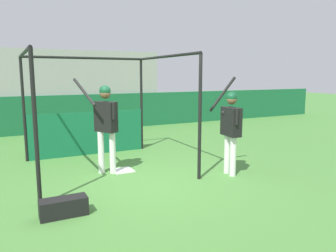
# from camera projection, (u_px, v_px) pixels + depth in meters

# --- Properties ---
(ground_plane) EXTENTS (60.00, 60.00, 0.00)m
(ground_plane) POSITION_uv_depth(u_px,v_px,m) (153.00, 182.00, 6.50)
(ground_plane) COLOR #477F38
(outfield_wall) EXTENTS (24.00, 0.12, 1.37)m
(outfield_wall) POSITION_uv_depth(u_px,v_px,m) (80.00, 113.00, 12.35)
(outfield_wall) COLOR #196038
(outfield_wall) RESTS_ON ground
(bleacher_section) EXTENTS (6.50, 3.20, 3.05)m
(bleacher_section) POSITION_uv_depth(u_px,v_px,m) (71.00, 89.00, 13.69)
(bleacher_section) COLOR #9E9E99
(bleacher_section) RESTS_ON ground
(batting_cage) EXTENTS (3.13, 3.16, 2.57)m
(batting_cage) POSITION_uv_depth(u_px,v_px,m) (93.00, 115.00, 8.06)
(batting_cage) COLOR black
(batting_cage) RESTS_ON ground
(home_plate) EXTENTS (0.44, 0.44, 0.02)m
(home_plate) POSITION_uv_depth(u_px,v_px,m) (123.00, 170.00, 7.29)
(home_plate) COLOR white
(home_plate) RESTS_ON ground
(player_batter) EXTENTS (0.79, 0.77, 2.05)m
(player_batter) POSITION_uv_depth(u_px,v_px,m) (105.00, 120.00, 6.95)
(player_batter) COLOR white
(player_batter) RESTS_ON ground
(player_waiting) EXTENTS (0.52, 0.84, 2.08)m
(player_waiting) POSITION_uv_depth(u_px,v_px,m) (231.00, 125.00, 6.87)
(player_waiting) COLOR white
(player_waiting) RESTS_ON ground
(equipment_bag) EXTENTS (0.70, 0.28, 0.28)m
(equipment_bag) POSITION_uv_depth(u_px,v_px,m) (64.00, 207.00, 4.94)
(equipment_bag) COLOR black
(equipment_bag) RESTS_ON ground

